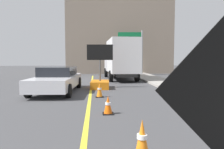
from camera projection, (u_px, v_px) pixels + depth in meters
name	position (u px, v px, depth m)	size (l,w,h in m)	color
lane_center_stripe	(85.00, 134.00, 5.08)	(0.14, 36.00, 0.01)	yellow
arrow_board_trailer	(100.00, 80.00, 13.18)	(1.60, 1.86, 2.70)	orange
box_truck	(121.00, 59.00, 18.74)	(2.59, 7.09, 3.44)	black
pickup_car	(57.00, 79.00, 11.66)	(2.37, 5.26, 1.38)	silver
highway_guide_sign	(135.00, 45.00, 23.69)	(2.78, 0.33, 5.00)	gray
far_building_block	(117.00, 38.00, 30.48)	(13.32, 9.77, 9.71)	gray
traffic_cone_near_sign	(142.00, 140.00, 3.82)	(0.36, 0.36, 0.73)	black
traffic_cone_mid_lane	(108.00, 105.00, 6.96)	(0.36, 0.36, 0.61)	black
traffic_cone_far_lane	(99.00, 90.00, 10.05)	(0.36, 0.36, 0.71)	black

